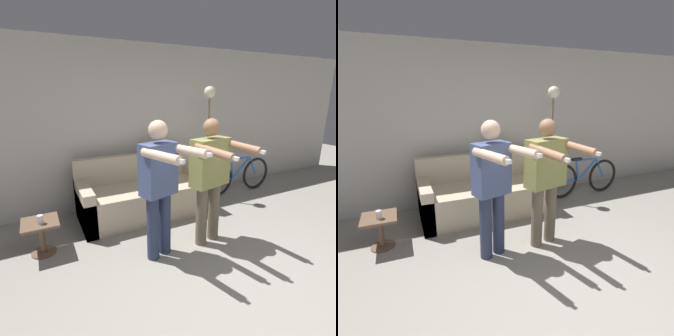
{
  "view_description": "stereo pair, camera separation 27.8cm",
  "coord_description": "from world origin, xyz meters",
  "views": [
    {
      "loc": [
        -1.59,
        -1.32,
        1.84
      ],
      "look_at": [
        -0.06,
        1.66,
        0.87
      ],
      "focal_mm": 28.0,
      "sensor_mm": 36.0,
      "label": 1
    },
    {
      "loc": [
        -1.34,
        -1.43,
        1.84
      ],
      "look_at": [
        -0.06,
        1.66,
        0.87
      ],
      "focal_mm": 28.0,
      "sensor_mm": 36.0,
      "label": 2
    }
  ],
  "objects": [
    {
      "name": "ground_plane",
      "position": [
        0.0,
        0.0,
        0.0
      ],
      "size": [
        16.0,
        16.0,
        0.0
      ],
      "primitive_type": "plane",
      "color": "gray"
    },
    {
      "name": "person_left",
      "position": [
        -0.45,
        1.1,
        0.9
      ],
      "size": [
        0.58,
        0.75,
        1.57
      ],
      "rotation": [
        0.0,
        0.0,
        0.27
      ],
      "color": "#2D3856",
      "rests_on": "ground_plane"
    },
    {
      "name": "cup",
      "position": [
        -1.66,
        1.72,
        0.46
      ],
      "size": [
        0.07,
        0.07,
        0.1
      ],
      "color": "white",
      "rests_on": "side_table"
    },
    {
      "name": "wall_back",
      "position": [
        0.0,
        2.82,
        1.3
      ],
      "size": [
        10.0,
        0.05,
        2.6
      ],
      "color": "beige",
      "rests_on": "ground_plane"
    },
    {
      "name": "cat",
      "position": [
        0.14,
        2.56,
        0.98
      ],
      "size": [
        0.5,
        0.13,
        0.19
      ],
      "color": "#3D3833",
      "rests_on": "couch"
    },
    {
      "name": "couch",
      "position": [
        -0.18,
        2.24,
        0.3
      ],
      "size": [
        1.97,
        0.86,
        0.9
      ],
      "color": "beige",
      "rests_on": "ground_plane"
    },
    {
      "name": "bicycle",
      "position": [
        1.73,
        2.28,
        0.33
      ],
      "size": [
        1.54,
        0.07,
        0.72
      ],
      "color": "black",
      "rests_on": "ground_plane"
    },
    {
      "name": "floor_lamp",
      "position": [
        1.01,
        2.28,
        1.4
      ],
      "size": [
        0.28,
        0.28,
        1.94
      ],
      "color": "#756047",
      "rests_on": "ground_plane"
    },
    {
      "name": "side_table",
      "position": [
        -1.66,
        1.78,
        0.29
      ],
      "size": [
        0.4,
        0.4,
        0.41
      ],
      "color": "brown",
      "rests_on": "ground_plane"
    },
    {
      "name": "person_right",
      "position": [
        0.22,
        1.1,
        0.91
      ],
      "size": [
        0.65,
        0.76,
        1.56
      ],
      "rotation": [
        0.0,
        0.0,
        0.21
      ],
      "color": "#6B604C",
      "rests_on": "ground_plane"
    }
  ]
}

